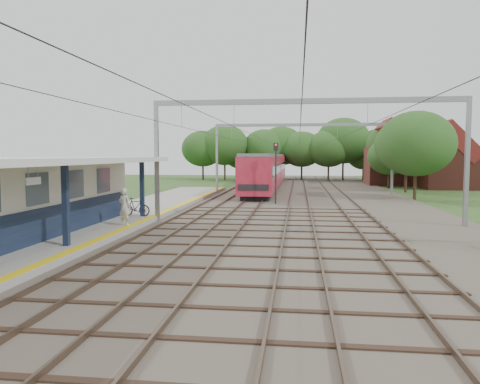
{
  "coord_description": "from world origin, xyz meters",
  "views": [
    {
      "loc": [
        3.13,
        -11.15,
        3.89
      ],
      "look_at": [
        -0.51,
        17.77,
        1.6
      ],
      "focal_mm": 35.0,
      "sensor_mm": 36.0,
      "label": 1
    }
  ],
  "objects_px": {
    "bicycle": "(136,207)",
    "signal_post": "(276,164)",
    "person": "(125,207)",
    "train": "(268,169)"
  },
  "relations": [
    {
      "from": "person",
      "to": "signal_post",
      "type": "relative_size",
      "value": 0.39
    },
    {
      "from": "train",
      "to": "signal_post",
      "type": "xyz_separation_m",
      "value": [
        1.85,
        -19.66,
        1.0
      ]
    },
    {
      "from": "person",
      "to": "train",
      "type": "distance_m",
      "value": 34.07
    },
    {
      "from": "person",
      "to": "signal_post",
      "type": "distance_m",
      "value": 15.76
    },
    {
      "from": "bicycle",
      "to": "person",
      "type": "bearing_deg",
      "value": -161.14
    },
    {
      "from": "person",
      "to": "train",
      "type": "height_order",
      "value": "train"
    },
    {
      "from": "bicycle",
      "to": "signal_post",
      "type": "xyz_separation_m",
      "value": [
        7.64,
        10.43,
        2.31
      ]
    },
    {
      "from": "person",
      "to": "bicycle",
      "type": "distance_m",
      "value": 3.67
    },
    {
      "from": "signal_post",
      "to": "person",
      "type": "bearing_deg",
      "value": -103.14
    },
    {
      "from": "train",
      "to": "bicycle",
      "type": "bearing_deg",
      "value": -100.9
    }
  ]
}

